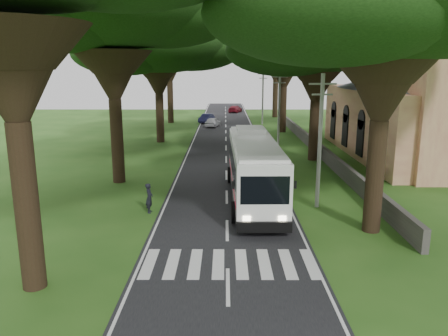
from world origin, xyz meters
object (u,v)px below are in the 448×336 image
Objects in this scene: pole_near at (320,139)px; distant_car_a at (213,122)px; pole_far at (263,96)px; distant_car_c at (235,109)px; distant_car_b at (206,118)px; pedestrian at (149,198)px; church at (417,105)px; pole_mid at (279,108)px; coach_bus at (254,167)px.

pole_near is 37.87m from distant_car_a.
pole_far reaches higher than distant_car_c.
distant_car_c is at bearing -86.54° from distant_car_a.
distant_car_a is at bearing -60.40° from distant_car_b.
pole_near reaches higher than pedestrian.
church is 3.00× the size of pole_mid.
pole_mid is 38.17m from distant_car_c.
pole_mid is at bearing 113.50° from distant_car_c.
coach_bus is 56.21m from distant_car_c.
distant_car_c is at bearing 90.07° from distant_car_b.
coach_bus is 3.37× the size of distant_car_b.
distant_car_c is (-3.67, 17.83, -3.52)m from pole_far.
pole_mid is 23.95m from distant_car_b.
pole_near is 4.61m from coach_bus.
pole_near is at bearing -24.34° from coach_bus.
pedestrian is (-6.27, -2.70, -1.22)m from coach_bus.
pole_near is 1.00× the size of pole_mid.
distant_car_a is at bearing 101.26° from pole_near.
distant_car_c is 59.23m from pedestrian.
pole_far is 2.02× the size of distant_car_a.
coach_bus is (-3.77, -38.37, -2.08)m from pole_far.
church reaches higher than pedestrian.
pole_far is (0.00, 40.00, 0.00)m from pole_near.
pole_far is 1.83× the size of distant_car_c.
coach_bus is 3.04× the size of distant_car_c.
church is 29.43m from distant_car_a.
distant_car_c is at bearing 110.77° from church.
distant_car_a is 21.17m from distant_car_c.
pole_near is at bearing 111.59° from distant_car_c.
church is 27.41m from pole_far.
church is at bearing -19.81° from pole_mid.
coach_bus is 7.53× the size of pedestrian.
pedestrian is (-22.40, -16.61, -4.03)m from church.
pole_near is 1.83× the size of distant_car_c.
pole_far is at bearing 90.00° from pole_near.
distant_car_c is at bearing 95.55° from pole_mid.
pedestrian is at bearing -157.68° from coach_bus.
pole_near is at bearing -128.50° from church.
pedestrian reaches higher than distant_car_b.
distant_car_a is (-7.37, -3.02, -3.48)m from pole_far.
pole_mid is (-12.36, 4.45, -0.73)m from church.
pedestrian reaches higher than distant_car_c.
pole_mid reaches higher than coach_bus.
pole_far is 8.69m from distant_car_a.
church reaches higher than pole_near.
pole_far is 2.03× the size of distant_car_b.
pole_mid is 4.54× the size of pedestrian.
coach_bus is 6.93m from pedestrian.
pole_far is at bearing 83.42° from coach_bus.
coach_bus is (-3.77, 1.63, -2.08)m from pole_near.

